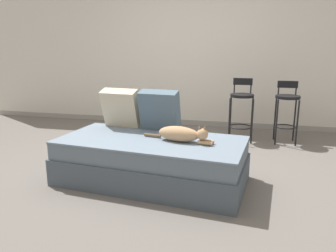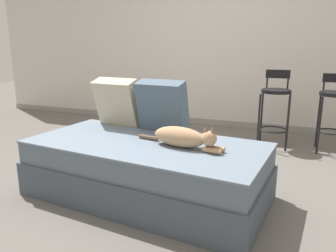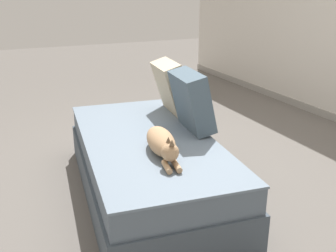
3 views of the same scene
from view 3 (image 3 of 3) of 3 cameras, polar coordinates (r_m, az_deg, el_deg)
The scene contains 5 objects.
ground_plane at distance 3.20m, azimuth 3.83°, elevation -8.16°, with size 16.00×16.00×0.00m, color #66605B.
couch at distance 2.94m, azimuth -2.99°, elevation -5.68°, with size 1.97×1.13×0.46m.
throw_pillow_corner at distance 3.36m, azimuth 0.54°, elevation 5.73°, with size 0.45×0.32×0.45m.
throw_pillow_middle at distance 2.93m, azimuth 3.47°, elevation 3.64°, with size 0.45×0.29×0.45m.
cat at distance 2.55m, azimuth -0.88°, elevation -2.44°, with size 0.73×0.24×0.19m.
Camera 3 is at (2.48, -1.35, 1.50)m, focal length 42.00 mm.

